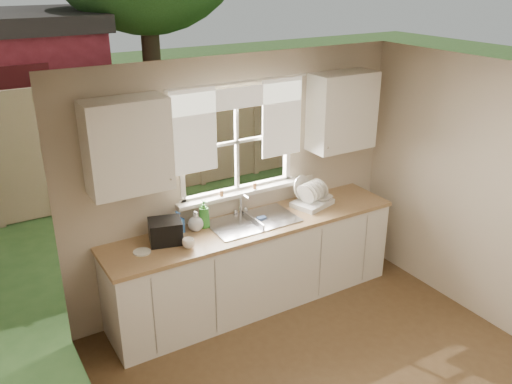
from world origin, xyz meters
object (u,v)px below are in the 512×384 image
soap_bottle_a (204,214)px  black_appliance (165,231)px  dish_rack (312,198)px  cup (188,243)px

soap_bottle_a → black_appliance: 0.44m
dish_rack → soap_bottle_a: bearing=174.7°
soap_bottle_a → cup: bearing=-152.1°
soap_bottle_a → cup: soap_bottle_a is taller
dish_rack → cup: size_ratio=4.22×
cup → black_appliance: black_appliance is taller
dish_rack → cup: bearing=-172.7°
cup → soap_bottle_a: bearing=21.0°
soap_bottle_a → black_appliance: size_ratio=0.96×
cup → dish_rack: bearing=-16.5°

